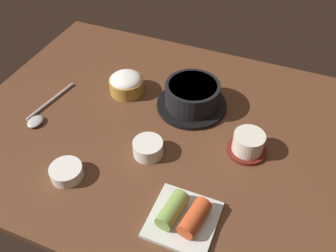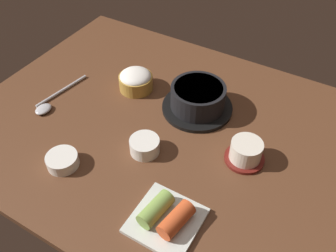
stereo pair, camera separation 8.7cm
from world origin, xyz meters
TOP-DOWN VIEW (x-y plane):
  - dining_table at (0.00, 0.00)cm, footprint 100.00×76.00cm
  - stone_pot at (3.85, 10.15)cm, footprint 18.60×18.60cm
  - rice_bowl at (-14.94, 9.22)cm, footprint 9.43×9.43cm
  - tea_cup_with_saucer at (21.21, -0.40)cm, footprint 9.23×9.23cm
  - banchan_cup_center at (0.36, -9.36)cm, footprint 7.06×7.06cm
  - kimchi_plate at (13.84, -23.06)cm, footprint 13.16×13.16cm
  - side_bowl_near at (-13.78, -22.24)cm, footprint 7.23×7.23cm
  - spoon at (-31.12, -8.19)cm, footprint 4.90×19.47cm

SIDE VIEW (x-z plane):
  - dining_table at x=0.00cm, z-range 0.00..2.00cm
  - spoon at x=-31.12cm, z-range 1.94..3.29cm
  - side_bowl_near at x=-13.78cm, z-range 2.12..4.99cm
  - kimchi_plate at x=13.84cm, z-range 1.44..6.00cm
  - banchan_cup_center at x=0.36cm, z-range 2.13..5.78cm
  - tea_cup_with_saucer at x=21.21cm, z-range 1.93..7.36cm
  - rice_bowl at x=-14.94cm, z-range 2.01..7.85cm
  - stone_pot at x=3.85cm, z-range 1.90..9.16cm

